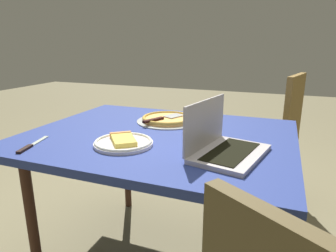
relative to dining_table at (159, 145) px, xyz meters
name	(u,v)px	position (x,y,z in m)	size (l,w,h in m)	color
dining_table	(159,145)	(0.00, 0.00, 0.00)	(1.25, 1.00, 0.71)	navy
laptop	(223,144)	(-0.34, 0.17, 0.10)	(0.29, 0.37, 0.21)	#BAB2B3
pizza_plate	(123,142)	(0.08, 0.21, 0.07)	(0.25, 0.25, 0.04)	silver
pizza_tray	(168,119)	(0.04, -0.22, 0.07)	(0.34, 0.34, 0.03)	#A4A9A8
table_knife	(30,146)	(0.43, 0.37, 0.06)	(0.07, 0.22, 0.01)	beige
chair_near	(276,133)	(-0.53, -0.87, -0.13)	(0.47, 0.47, 0.94)	brown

